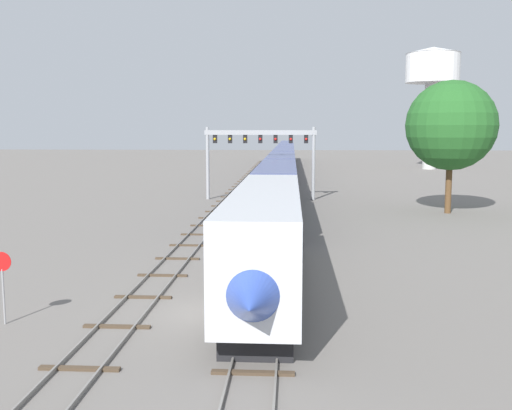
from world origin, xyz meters
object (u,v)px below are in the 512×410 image
Objects in this scene: stop_sign at (2,277)px; trackside_tree_left at (451,126)px; water_tower at (433,74)px; signal_gantry at (260,146)px; passenger_train at (284,164)px.

stop_sign is 0.24× the size of trackside_tree_left.
stop_sign is at bearing -111.87° from water_tower.
signal_gantry is at bearing 79.55° from stop_sign.
water_tower is (27.81, 29.41, 15.60)m from passenger_train.
signal_gantry is at bearing -95.64° from passenger_train.
passenger_train is 11.57× the size of trackside_tree_left.
passenger_train is at bearing 115.50° from trackside_tree_left.
stop_sign is at bearing -100.45° from signal_gantry.
signal_gantry reaches higher than stop_sign.
signal_gantry is 20.17m from trackside_tree_left.
passenger_train is 23.10m from signal_gantry.
water_tower is 8.04× the size of stop_sign.
stop_sign is (-7.75, -42.02, -3.96)m from signal_gantry.
signal_gantry is 4.20× the size of stop_sign.
trackside_tree_left is at bearing 51.97° from stop_sign.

